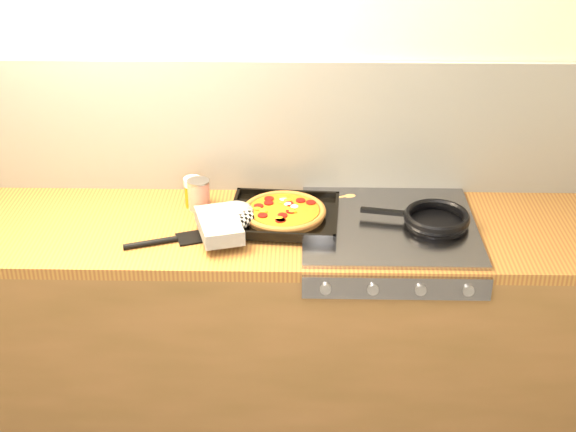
{
  "coord_description": "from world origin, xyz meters",
  "views": [
    {
      "loc": [
        0.15,
        -1.34,
        2.25
      ],
      "look_at": [
        0.1,
        1.08,
        0.95
      ],
      "focal_mm": 50.0,
      "sensor_mm": 36.0,
      "label": 1
    }
  ],
  "objects_px": {
    "pizza_on_tray": "(266,215)",
    "tomato_can": "(199,195)",
    "frying_pan": "(435,219)",
    "juice_glass": "(193,192)"
  },
  "relations": [
    {
      "from": "pizza_on_tray",
      "to": "tomato_can",
      "type": "bearing_deg",
      "value": 153.62
    },
    {
      "from": "frying_pan",
      "to": "juice_glass",
      "type": "relative_size",
      "value": 3.55
    },
    {
      "from": "tomato_can",
      "to": "juice_glass",
      "type": "distance_m",
      "value": 0.03
    },
    {
      "from": "pizza_on_tray",
      "to": "frying_pan",
      "type": "xyz_separation_m",
      "value": [
        0.58,
        -0.0,
        -0.01
      ]
    },
    {
      "from": "tomato_can",
      "to": "frying_pan",
      "type": "bearing_deg",
      "value": -8.58
    },
    {
      "from": "frying_pan",
      "to": "juice_glass",
      "type": "bearing_deg",
      "value": 170.27
    },
    {
      "from": "tomato_can",
      "to": "pizza_on_tray",
      "type": "bearing_deg",
      "value": -26.38
    },
    {
      "from": "pizza_on_tray",
      "to": "juice_glass",
      "type": "height_order",
      "value": "juice_glass"
    },
    {
      "from": "pizza_on_tray",
      "to": "tomato_can",
      "type": "relative_size",
      "value": 4.48
    },
    {
      "from": "frying_pan",
      "to": "juice_glass",
      "type": "height_order",
      "value": "juice_glass"
    }
  ]
}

